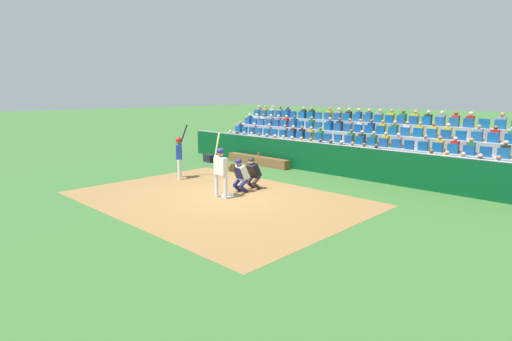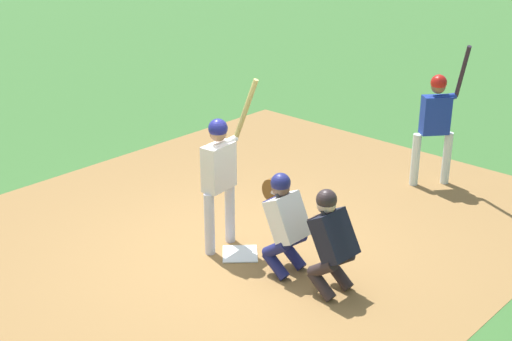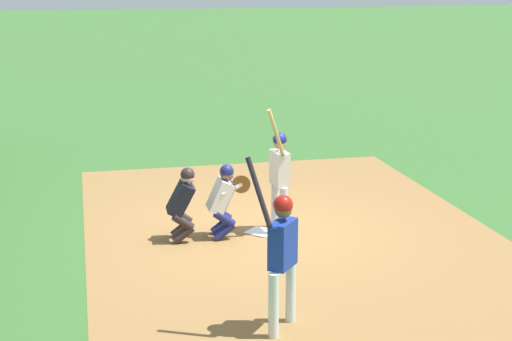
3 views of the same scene
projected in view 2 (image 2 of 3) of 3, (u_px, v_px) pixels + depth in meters
ground_plane at (240, 255)px, 8.90m from camera, size 160.00×160.00×0.00m
infield_dirt_patch at (213, 242)px, 9.22m from camera, size 9.82×7.02×0.01m
home_plate_marker at (240, 254)px, 8.90m from camera, size 0.62×0.62×0.02m
batter_at_plate at (220, 170)px, 8.70m from camera, size 0.69×0.46×2.23m
catcher_crouching at (284, 218)px, 8.28m from camera, size 0.46×0.71×1.29m
home_plate_umpire at (331, 238)px, 7.85m from camera, size 0.47×0.50×1.27m
on_deck_batter at (436, 118)px, 10.63m from camera, size 0.57×0.73×2.27m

